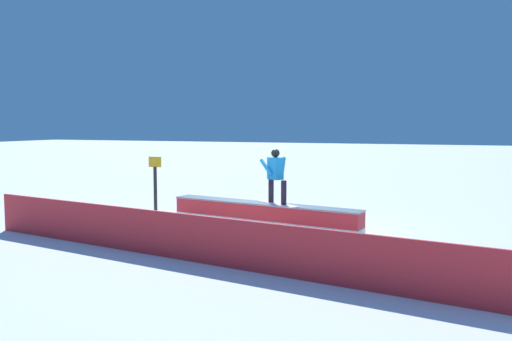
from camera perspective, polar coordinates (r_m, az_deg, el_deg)
ground_plane at (r=14.26m, az=0.74°, el=-5.99°), size 120.00×120.00×0.00m
grind_box at (r=14.21m, az=0.74°, el=-4.82°), size 5.41×1.52×0.65m
snowboarder at (r=13.90m, az=2.09°, el=-0.40°), size 1.39×1.09×1.41m
safety_fence at (r=10.77m, az=-6.43°, el=-7.09°), size 11.95×2.25×0.93m
trail_marker at (r=15.99m, az=-10.51°, el=-1.46°), size 0.40×0.10×1.75m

